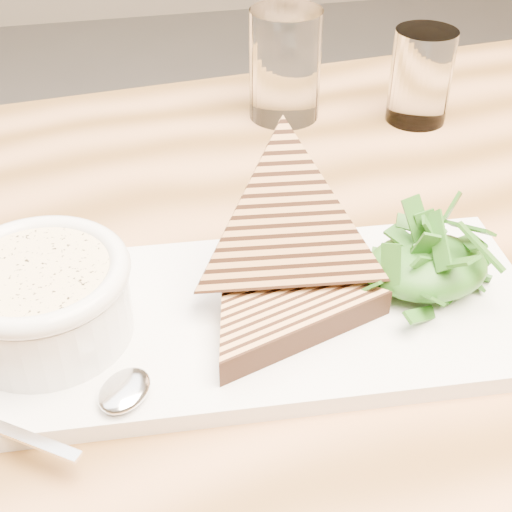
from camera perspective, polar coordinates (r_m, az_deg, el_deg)
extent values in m
cube|color=#B67B4B|center=(0.62, 1.77, -2.07)|extent=(1.25, 0.89, 0.04)
cube|color=white|center=(0.54, 0.46, -4.86)|extent=(0.43, 0.22, 0.01)
cylinder|color=white|center=(0.52, -16.55, -3.92)|extent=(0.12, 0.12, 0.05)
cylinder|color=beige|center=(0.50, -17.11, -1.44)|extent=(0.10, 0.10, 0.01)
torus|color=white|center=(0.50, -17.15, -1.26)|extent=(0.13, 0.13, 0.01)
ellipsoid|color=#1D4C13|center=(0.56, 13.53, -0.83)|extent=(0.09, 0.07, 0.04)
ellipsoid|color=silver|center=(0.48, -10.46, -10.52)|extent=(0.05, 0.05, 0.01)
cube|color=silver|center=(0.48, -19.29, -13.02)|extent=(0.09, 0.07, 0.00)
cylinder|color=white|center=(0.82, 2.33, 15.03)|extent=(0.08, 0.08, 0.12)
cylinder|color=white|center=(0.83, 13.05, 13.82)|extent=(0.07, 0.07, 0.10)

